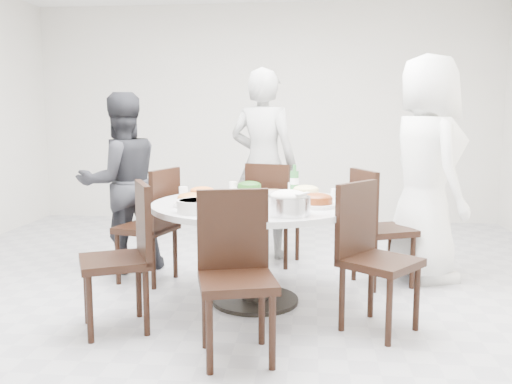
# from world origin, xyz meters

# --- Properties ---
(floor) EXTENTS (6.00, 6.00, 0.01)m
(floor) POSITION_xyz_m (0.00, 0.00, 0.00)
(floor) COLOR #B4B4B9
(floor) RESTS_ON ground
(wall_back) EXTENTS (6.00, 0.01, 2.80)m
(wall_back) POSITION_xyz_m (0.00, 3.00, 1.40)
(wall_back) COLOR silver
(wall_back) RESTS_ON ground
(wall_front) EXTENTS (6.00, 0.01, 2.80)m
(wall_front) POSITION_xyz_m (0.00, -3.00, 1.40)
(wall_front) COLOR silver
(wall_front) RESTS_ON ground
(dining_table) EXTENTS (1.50, 1.50, 0.75)m
(dining_table) POSITION_xyz_m (0.21, -0.25, 0.38)
(dining_table) COLOR silver
(dining_table) RESTS_ON floor
(chair_ne) EXTENTS (0.55, 0.55, 0.95)m
(chair_ne) POSITION_xyz_m (1.20, 0.29, 0.47)
(chair_ne) COLOR black
(chair_ne) RESTS_ON floor
(chair_n) EXTENTS (0.52, 0.52, 0.95)m
(chair_n) POSITION_xyz_m (0.28, 0.85, 0.47)
(chair_n) COLOR black
(chair_n) RESTS_ON floor
(chair_nw) EXTENTS (0.52, 0.52, 0.95)m
(chair_nw) POSITION_xyz_m (-0.74, 0.18, 0.47)
(chair_nw) COLOR black
(chair_nw) RESTS_ON floor
(chair_sw) EXTENTS (0.56, 0.56, 0.95)m
(chair_sw) POSITION_xyz_m (-0.63, -0.86, 0.47)
(chair_sw) COLOR black
(chair_sw) RESTS_ON floor
(chair_s) EXTENTS (0.51, 0.51, 0.95)m
(chair_s) POSITION_xyz_m (0.21, -1.20, 0.47)
(chair_s) COLOR black
(chair_s) RESTS_ON floor
(chair_se) EXTENTS (0.59, 0.59, 0.95)m
(chair_se) POSITION_xyz_m (1.06, -0.70, 0.47)
(chair_se) COLOR black
(chair_se) RESTS_ON floor
(diner_right) EXTENTS (0.83, 1.05, 1.88)m
(diner_right) POSITION_xyz_m (1.56, 0.51, 0.94)
(diner_right) COLOR white
(diner_right) RESTS_ON floor
(diner_middle) EXTENTS (0.76, 0.60, 1.82)m
(diner_middle) POSITION_xyz_m (0.15, 1.11, 0.91)
(diner_middle) COLOR black
(diner_middle) RESTS_ON floor
(diner_left) EXTENTS (0.97, 0.94, 1.58)m
(diner_left) POSITION_xyz_m (-1.06, 0.49, 0.79)
(diner_left) COLOR black
(diner_left) RESTS_ON floor
(dish_greens) EXTENTS (0.25, 0.25, 0.06)m
(dish_greens) POSITION_xyz_m (0.11, 0.26, 0.78)
(dish_greens) COLOR white
(dish_greens) RESTS_ON dining_table
(dish_pale) EXTENTS (0.25, 0.25, 0.07)m
(dish_pale) POSITION_xyz_m (0.57, 0.04, 0.78)
(dish_pale) COLOR white
(dish_pale) RESTS_ON dining_table
(dish_orange) EXTENTS (0.24, 0.24, 0.06)m
(dish_orange) POSITION_xyz_m (-0.21, -0.11, 0.78)
(dish_orange) COLOR white
(dish_orange) RESTS_ON dining_table
(dish_redbrown) EXTENTS (0.28, 0.28, 0.07)m
(dish_redbrown) POSITION_xyz_m (0.65, -0.40, 0.79)
(dish_redbrown) COLOR white
(dish_redbrown) RESTS_ON dining_table
(dish_tofu) EXTENTS (0.25, 0.25, 0.06)m
(dish_tofu) POSITION_xyz_m (-0.21, -0.46, 0.78)
(dish_tofu) COLOR white
(dish_tofu) RESTS_ON dining_table
(rice_bowl) EXTENTS (0.28, 0.28, 0.12)m
(rice_bowl) POSITION_xyz_m (0.47, -0.72, 0.81)
(rice_bowl) COLOR silver
(rice_bowl) RESTS_ON dining_table
(soup_bowl) EXTENTS (0.26, 0.26, 0.08)m
(soup_bowl) POSITION_xyz_m (-0.13, -0.69, 0.79)
(soup_bowl) COLOR white
(soup_bowl) RESTS_ON dining_table
(beverage_bottle) EXTENTS (0.07, 0.07, 0.24)m
(beverage_bottle) POSITION_xyz_m (0.48, 0.23, 0.87)
(beverage_bottle) COLOR #2F7637
(beverage_bottle) RESTS_ON dining_table
(tea_cups) EXTENTS (0.07, 0.07, 0.08)m
(tea_cups) POSITION_xyz_m (0.17, 0.40, 0.79)
(tea_cups) COLOR white
(tea_cups) RESTS_ON dining_table
(chopsticks) EXTENTS (0.24, 0.04, 0.01)m
(chopsticks) POSITION_xyz_m (0.25, 0.45, 0.76)
(chopsticks) COLOR tan
(chopsticks) RESTS_ON dining_table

